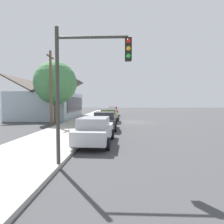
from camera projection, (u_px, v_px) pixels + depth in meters
ground_plane at (131, 122)px, 24.91m from camera, size 120.00×120.00×0.00m
sidewalk_curb at (86, 121)px, 25.14m from camera, size 60.00×4.20×0.16m
car_silver at (95, 130)px, 11.70m from camera, size 4.95×2.09×1.59m
car_charcoal at (105, 121)px, 17.76m from camera, size 4.64×2.12×1.59m
car_olive at (109, 116)px, 24.20m from camera, size 4.49×2.28×1.59m
car_skyblue at (111, 113)px, 30.52m from camera, size 4.53×2.09×1.59m
car_cherry at (113, 111)px, 36.49m from camera, size 4.67×1.98×1.59m
storefront_building at (50, 105)px, 30.47m from camera, size 12.53×8.10×5.96m
shade_tree at (55, 83)px, 22.68m from camera, size 4.79×4.79×7.01m
traffic_light_main at (86, 74)px, 7.34m from camera, size 0.37×2.79×5.20m
utility_pole_wooden at (51, 87)px, 20.00m from camera, size 1.80×0.24×7.50m
fire_hydrant_red at (84, 127)px, 15.96m from camera, size 0.22×0.22×0.71m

